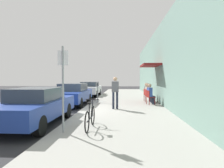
{
  "coord_description": "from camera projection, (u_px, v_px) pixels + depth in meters",
  "views": [
    {
      "loc": [
        2.23,
        -9.75,
        1.77
      ],
      "look_at": [
        1.14,
        7.47,
        1.21
      ],
      "focal_mm": 30.52,
      "sensor_mm": 36.0,
      "label": 1
    }
  ],
  "objects": [
    {
      "name": "pedestrian_standing",
      "position": [
        115.0,
        90.0,
        10.06
      ],
      "size": [
        0.36,
        0.22,
        1.7
      ],
      "color": "#232838",
      "rests_on": "sidewalk_slab"
    },
    {
      "name": "parked_car_1",
      "position": [
        73.0,
        94.0,
        12.4
      ],
      "size": [
        1.8,
        4.4,
        1.41
      ],
      "color": "navy",
      "rests_on": "ground_plane"
    },
    {
      "name": "cafe_chair_1",
      "position": [
        148.0,
        95.0,
        12.68
      ],
      "size": [
        0.49,
        0.49,
        0.87
      ],
      "color": "maroon",
      "rests_on": "sidewalk_slab"
    },
    {
      "name": "seated_patron_0",
      "position": [
        150.0,
        93.0,
        11.71
      ],
      "size": [
        0.51,
        0.46,
        1.29
      ],
      "color": "#232838",
      "rests_on": "sidewalk_slab"
    },
    {
      "name": "seated_patron_2",
      "position": [
        147.0,
        91.0,
        13.41
      ],
      "size": [
        0.47,
        0.41,
        1.29
      ],
      "color": "#232838",
      "rests_on": "sidewalk_slab"
    },
    {
      "name": "building_facade",
      "position": [
        164.0,
        64.0,
        11.55
      ],
      "size": [
        1.4,
        32.0,
        5.18
      ],
      "color": "gray",
      "rests_on": "ground_plane"
    },
    {
      "name": "sidewalk_slab",
      "position": [
        124.0,
        105.0,
        11.77
      ],
      "size": [
        4.5,
        32.0,
        0.12
      ],
      "primitive_type": "cube",
      "color": "#9E9B93",
      "rests_on": "ground_plane"
    },
    {
      "name": "parked_car_0",
      "position": [
        36.0,
        106.0,
        7.17
      ],
      "size": [
        1.8,
        4.4,
        1.39
      ],
      "color": "navy",
      "rests_on": "ground_plane"
    },
    {
      "name": "cafe_chair_0",
      "position": [
        150.0,
        96.0,
        11.7
      ],
      "size": [
        0.55,
        0.55,
        0.87
      ],
      "color": "maroon",
      "rests_on": "sidewalk_slab"
    },
    {
      "name": "ground_plane",
      "position": [
        81.0,
        112.0,
        9.92
      ],
      "size": [
        60.0,
        60.0,
        0.0
      ],
      "primitive_type": "plane",
      "color": "#2D2D30"
    },
    {
      "name": "cafe_chair_2",
      "position": [
        146.0,
        94.0,
        13.41
      ],
      "size": [
        0.5,
        0.5,
        0.87
      ],
      "color": "maroon",
      "rests_on": "sidewalk_slab"
    },
    {
      "name": "bicycle_0",
      "position": [
        90.0,
        117.0,
        6.2
      ],
      "size": [
        0.46,
        1.71,
        0.9
      ],
      "color": "black",
      "rests_on": "sidewalk_slab"
    },
    {
      "name": "parked_car_2",
      "position": [
        90.0,
        89.0,
        18.47
      ],
      "size": [
        1.8,
        4.4,
        1.38
      ],
      "color": "silver",
      "rests_on": "ground_plane"
    },
    {
      "name": "seated_patron_1",
      "position": [
        148.0,
        92.0,
        12.67
      ],
      "size": [
        0.46,
        0.39,
        1.29
      ],
      "color": "#232838",
      "rests_on": "sidewalk_slab"
    },
    {
      "name": "parking_meter",
      "position": [
        98.0,
        91.0,
        12.85
      ],
      "size": [
        0.12,
        0.1,
        1.32
      ],
      "color": "slate",
      "rests_on": "sidewalk_slab"
    },
    {
      "name": "street_sign",
      "position": [
        63.0,
        82.0,
        5.71
      ],
      "size": [
        0.32,
        0.06,
        2.6
      ],
      "color": "gray",
      "rests_on": "sidewalk_slab"
    }
  ]
}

